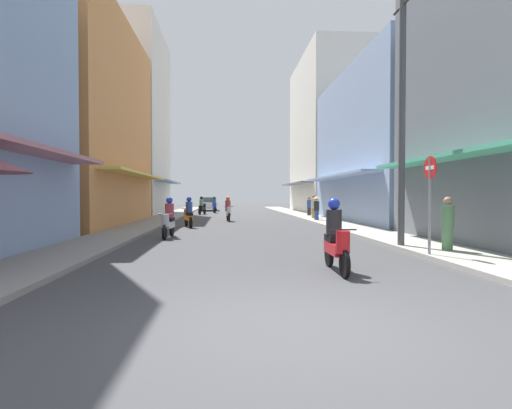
{
  "coord_description": "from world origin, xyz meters",
  "views": [
    {
      "loc": [
        -0.88,
        -4.76,
        1.63
      ],
      "look_at": [
        0.67,
        15.39,
        1.17
      ],
      "focal_mm": 26.94,
      "sensor_mm": 36.0,
      "label": 1
    }
  ],
  "objects": [
    {
      "name": "motorbike_black",
      "position": [
        -3.01,
        28.96,
        0.7
      ],
      "size": [
        0.7,
        1.76,
        1.58
      ],
      "color": "black",
      "rests_on": "ground"
    },
    {
      "name": "street_sign_no_entry",
      "position": [
        4.35,
        4.76,
        1.72
      ],
      "size": [
        0.07,
        0.6,
        2.65
      ],
      "color": "gray",
      "rests_on": "ground"
    },
    {
      "name": "pedestrian_midway",
      "position": [
        4.73,
        18.83,
        0.91
      ],
      "size": [
        0.44,
        0.44,
        1.61
      ],
      "color": "#334C8C",
      "rests_on": "ground"
    },
    {
      "name": "sidewalk_right",
      "position": [
        5.25,
        19.45,
        0.06
      ],
      "size": [
        2.1,
        54.9,
        0.12
      ],
      "primitive_type": "cube",
      "color": "#ADA89E",
      "rests_on": "ground"
    },
    {
      "name": "parked_car",
      "position": [
        -2.8,
        37.1,
        0.74
      ],
      "size": [
        1.79,
        4.11,
        1.45
      ],
      "color": "silver",
      "rests_on": "ground"
    },
    {
      "name": "utility_pole",
      "position": [
        4.45,
        6.59,
        4.08
      ],
      "size": [
        0.2,
        1.2,
        7.99
      ],
      "color": "#4C4C4F",
      "rests_on": "ground"
    },
    {
      "name": "motorbike_red",
      "position": [
        1.45,
        3.28,
        0.7
      ],
      "size": [
        0.55,
        1.81,
        1.58
      ],
      "color": "black",
      "rests_on": "ground"
    },
    {
      "name": "motorbike_silver",
      "position": [
        -3.12,
        10.27,
        0.7
      ],
      "size": [
        0.55,
        1.81,
        1.58
      ],
      "color": "black",
      "rests_on": "ground"
    },
    {
      "name": "motorbike_orange",
      "position": [
        -2.83,
        15.11,
        0.7
      ],
      "size": [
        0.7,
        1.76,
        1.58
      ],
      "color": "black",
      "rests_on": "ground"
    },
    {
      "name": "sidewalk_left",
      "position": [
        -5.25,
        19.45,
        0.06
      ],
      "size": [
        2.1,
        54.9,
        0.12
      ],
      "primitive_type": "cube",
      "color": "gray",
      "rests_on": "ground"
    },
    {
      "name": "building_left_far",
      "position": [
        -9.29,
        28.45,
        7.72
      ],
      "size": [
        7.05,
        9.2,
        15.46
      ],
      "color": "silver",
      "rests_on": "ground"
    },
    {
      "name": "ground_plane",
      "position": [
        0.0,
        19.45,
        0.0
      ],
      "size": [
        103.17,
        103.17,
        0.0
      ],
      "primitive_type": "plane",
      "color": "#424244"
    },
    {
      "name": "motorbike_white",
      "position": [
        -0.78,
        19.76,
        0.7
      ],
      "size": [
        0.55,
        1.81,
        1.58
      ],
      "color": "black",
      "rests_on": "ground"
    },
    {
      "name": "pedestrian_far",
      "position": [
        5.25,
        5.46,
        0.8
      ],
      "size": [
        0.34,
        0.34,
        1.6
      ],
      "color": "#598C59",
      "rests_on": "ground"
    },
    {
      "name": "motorbike_blue",
      "position": [
        -2.03,
        31.61,
        0.7
      ],
      "size": [
        0.55,
        1.8,
        1.58
      ],
      "color": "black",
      "rests_on": "ground"
    },
    {
      "name": "building_right_mid",
      "position": [
        9.29,
        18.47,
        4.65
      ],
      "size": [
        7.05,
        13.58,
        9.31
      ],
      "color": "#8CA5CC",
      "rests_on": "ground"
    },
    {
      "name": "pedestrian_crossing",
      "position": [
        5.46,
        24.33,
        0.77
      ],
      "size": [
        0.34,
        0.34,
        1.55
      ],
      "color": "#262628",
      "rests_on": "ground"
    },
    {
      "name": "building_right_far",
      "position": [
        9.29,
        32.04,
        7.43
      ],
      "size": [
        7.05,
        12.56,
        14.86
      ],
      "color": "silver",
      "rests_on": "ground"
    },
    {
      "name": "pedestrian_foreground",
      "position": [
        4.98,
        20.73,
        0.84
      ],
      "size": [
        0.34,
        0.34,
        1.68
      ],
      "color": "#BF8C3F",
      "rests_on": "ground"
    },
    {
      "name": "building_left_mid",
      "position": [
        -9.29,
        17.11,
        5.64
      ],
      "size": [
        7.05,
        12.45,
        11.29
      ],
      "color": "#D88C4C",
      "rests_on": "ground"
    }
  ]
}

